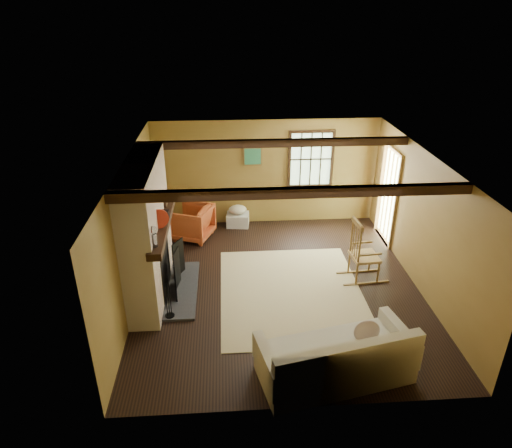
{
  "coord_description": "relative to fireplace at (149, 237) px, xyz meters",
  "views": [
    {
      "loc": [
        -0.89,
        -6.9,
        4.68
      ],
      "look_at": [
        -0.39,
        0.4,
        1.08
      ],
      "focal_mm": 32.0,
      "sensor_mm": 36.0,
      "label": 1
    }
  ],
  "objects": [
    {
      "name": "room_envelope",
      "position": [
        2.45,
        0.26,
        0.53
      ],
      "size": [
        5.02,
        5.52,
        2.44
      ],
      "color": "olive",
      "rests_on": "ground"
    },
    {
      "name": "firewood_pile",
      "position": [
        0.23,
        2.59,
        -0.99
      ],
      "size": [
        0.6,
        0.11,
        0.22
      ],
      "color": "brown",
      "rests_on": "ground"
    },
    {
      "name": "laundry_basket",
      "position": [
        1.57,
        2.55,
        -0.95
      ],
      "size": [
        0.54,
        0.43,
        0.3
      ],
      "primitive_type": "cube",
      "rotation": [
        0.0,
        0.0,
        -0.11
      ],
      "color": "silver",
      "rests_on": "ground"
    },
    {
      "name": "rocking_chair",
      "position": [
        3.78,
        0.17,
        -0.6
      ],
      "size": [
        0.91,
        0.53,
        1.2
      ],
      "rotation": [
        0.0,
        0.0,
        1.66
      ],
      "color": "tan",
      "rests_on": "ground"
    },
    {
      "name": "fireplace",
      "position": [
        0.0,
        0.0,
        0.0
      ],
      "size": [
        1.02,
        2.3,
        2.4
      ],
      "color": "brown",
      "rests_on": "ground"
    },
    {
      "name": "ground",
      "position": [
        2.23,
        0.0,
        -1.1
      ],
      "size": [
        5.5,
        5.5,
        0.0
      ],
      "primitive_type": "plane",
      "color": "black",
      "rests_on": "ground"
    },
    {
      "name": "basket_pillow",
      "position": [
        1.57,
        2.55,
        -0.7
      ],
      "size": [
        0.45,
        0.38,
        0.21
      ],
      "primitive_type": "ellipsoid",
      "rotation": [
        0.0,
        0.0,
        -0.12
      ],
      "color": "beige",
      "rests_on": "laundry_basket"
    },
    {
      "name": "sofa",
      "position": [
        2.75,
        -2.27,
        -0.8
      ],
      "size": [
        2.22,
        1.33,
        0.84
      ],
      "rotation": [
        0.0,
        0.0,
        0.21
      ],
      "color": "beige",
      "rests_on": "ground"
    },
    {
      "name": "armchair",
      "position": [
        0.57,
        2.04,
        -0.74
      ],
      "size": [
        1.04,
        1.03,
        0.74
      ],
      "primitive_type": "imported",
      "rotation": [
        0.0,
        0.0,
        -1.94
      ],
      "color": "#BF6026",
      "rests_on": "ground"
    },
    {
      "name": "rug",
      "position": [
        2.43,
        -0.2,
        -1.1
      ],
      "size": [
        2.5,
        3.0,
        0.01
      ],
      "primitive_type": "cube",
      "color": "#C4BA83",
      "rests_on": "ground"
    }
  ]
}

